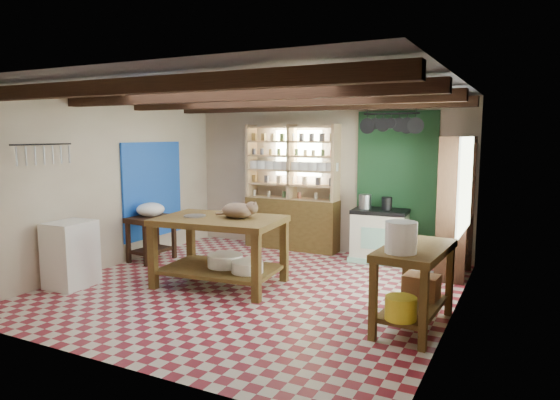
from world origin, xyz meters
The scene contains 30 objects.
floor centered at (0.00, 0.00, -0.01)m, with size 5.00×5.00×0.02m, color maroon.
ceiling centered at (0.00, 0.00, 2.60)m, with size 5.00×5.00×0.02m, color #4A4B50.
wall_back centered at (0.00, 2.50, 1.30)m, with size 5.00×0.04×2.60m, color beige.
wall_front centered at (0.00, -2.50, 1.30)m, with size 5.00×0.04×2.60m, color beige.
wall_left centered at (-2.50, 0.00, 1.30)m, with size 0.04×5.00×2.60m, color beige.
wall_right centered at (2.50, 0.00, 1.30)m, with size 0.04×5.00×2.60m, color beige.
ceiling_beams centered at (0.00, 0.00, 2.48)m, with size 5.00×3.80×0.15m, color black.
blue_wall_patch centered at (-2.47, 0.90, 1.10)m, with size 0.04×1.40×1.60m, color blue.
green_wall_patch centered at (1.25, 2.47, 1.25)m, with size 1.30×0.04×2.30m, color #1B4424.
window_back centered at (-0.50, 2.48, 1.70)m, with size 0.90×0.02×0.80m, color white.
window_right centered at (2.48, 1.00, 1.40)m, with size 0.02×1.30×1.20m, color white.
utensil_rail centered at (-2.44, -1.20, 1.78)m, with size 0.06×0.90×0.28m, color black.
pot_rack centered at (1.25, 2.05, 2.18)m, with size 0.86×0.12×0.36m, color black.
shelving_unit centered at (-0.55, 2.31, 1.10)m, with size 1.70×0.34×2.20m, color tan.
tall_rack centered at (2.28, 1.80, 1.00)m, with size 0.40×0.86×2.00m, color black.
work_table centered at (-0.48, -0.07, 0.46)m, with size 1.63×1.09×0.92m, color brown.
stove centered at (1.09, 2.15, 0.42)m, with size 0.86×0.58×0.84m, color #EDE5CD.
prep_table centered at (-2.20, 0.52, 0.36)m, with size 0.49×0.71×0.72m, color black.
white_cabinet centered at (-2.22, -1.03, 0.44)m, with size 0.49×0.59×0.88m, color white.
right_counter centered at (2.18, -0.40, 0.44)m, with size 0.61×1.21×0.87m, color brown.
cat centered at (-0.23, 0.00, 1.03)m, with size 0.46×0.35×0.21m, color #88684F.
steel_tray centered at (-0.82, -0.16, 0.93)m, with size 0.30×0.30×0.02m, color #9B9CA2.
basin_large centered at (-0.43, -0.02, 0.33)m, with size 0.48×0.48×0.17m, color white.
basin_small centered at (-0.02, -0.13, 0.32)m, with size 0.42×0.42×0.15m, color white.
kettle_left centered at (0.84, 2.13, 0.96)m, with size 0.20×0.20×0.23m, color #9B9CA2.
kettle_right centered at (1.19, 2.16, 0.94)m, with size 0.16×0.16×0.21m, color black.
enamel_bowl centered at (-2.20, 0.52, 0.83)m, with size 0.44×0.44×0.22m, color white.
white_bucket centered at (2.11, -0.74, 1.03)m, with size 0.31×0.31×0.31m, color white.
wicker_basket centered at (2.20, -0.10, 0.36)m, with size 0.37×0.29×0.26m, color brown.
yellow_tub centered at (2.15, -0.85, 0.34)m, with size 0.31×0.31×0.23m, color yellow.
Camera 1 is at (3.23, -5.56, 2.03)m, focal length 32.00 mm.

